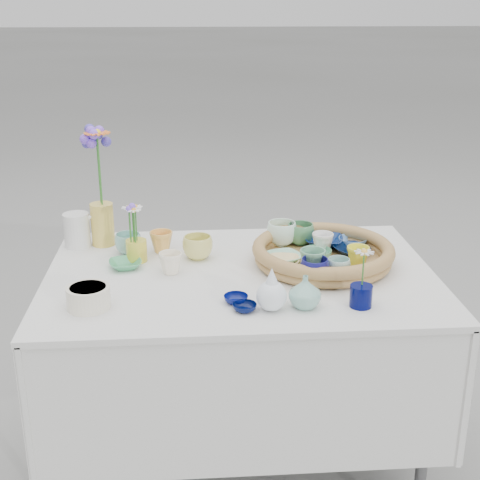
{
  "coord_description": "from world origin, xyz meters",
  "views": [
    {
      "loc": [
        -0.15,
        -2.0,
        1.61
      ],
      "look_at": [
        0.0,
        0.02,
        0.87
      ],
      "focal_mm": 50.0,
      "sensor_mm": 36.0,
      "label": 1
    }
  ],
  "objects": [
    {
      "name": "tray_ceramic_11",
      "position": [
        0.3,
        -0.09,
        0.81
      ],
      "size": [
        0.1,
        0.1,
        0.06
      ],
      "primitive_type": "imported",
      "rotation": [
        0.0,
        0.0,
        0.42
      ],
      "color": "#94BCB4",
      "rests_on": "wicker_tray"
    },
    {
      "name": "tray_ceramic_10",
      "position": [
        0.14,
        0.01,
        0.8
      ],
      "size": [
        0.12,
        0.12,
        0.03
      ],
      "primitive_type": "imported",
      "rotation": [
        0.0,
        0.0,
        -0.14
      ],
      "color": "#FCD28C",
      "rests_on": "wicker_tray"
    },
    {
      "name": "tray_ceramic_1",
      "position": [
        0.39,
        0.09,
        0.8
      ],
      "size": [
        0.15,
        0.15,
        0.03
      ],
      "primitive_type": "imported",
      "rotation": [
        0.0,
        0.0,
        0.43
      ],
      "color": "black",
      "rests_on": "wicker_tray"
    },
    {
      "name": "tray_ceramic_12",
      "position": [
        0.23,
        0.2,
        0.82
      ],
      "size": [
        0.13,
        0.13,
        0.08
      ],
      "primitive_type": "imported",
      "rotation": [
        0.0,
        0.0,
        -0.38
      ],
      "color": "#478555",
      "rests_on": "wicker_tray"
    },
    {
      "name": "tray_ceramic_2",
      "position": [
        0.38,
        -0.02,
        0.82
      ],
      "size": [
        0.1,
        0.1,
        0.07
      ],
      "primitive_type": "imported",
      "rotation": [
        0.0,
        0.0,
        0.37
      ],
      "color": "yellow",
      "rests_on": "wicker_tray"
    },
    {
      "name": "loose_ceramic_1",
      "position": [
        -0.14,
        0.13,
        0.81
      ],
      "size": [
        0.13,
        0.13,
        0.08
      ],
      "primitive_type": "imported",
      "rotation": [
        0.0,
        0.0,
        0.37
      ],
      "color": "#D7D16A",
      "rests_on": "display_table"
    },
    {
      "name": "loose_ceramic_4",
      "position": [
        -0.03,
        -0.23,
        0.78
      ],
      "size": [
        0.08,
        0.08,
        0.02
      ],
      "primitive_type": "imported",
      "rotation": [
        0.0,
        0.0,
        0.11
      ],
      "color": "#050E5A",
      "rests_on": "display_table"
    },
    {
      "name": "tray_ceramic_4",
      "position": [
        0.22,
        -0.06,
        0.82
      ],
      "size": [
        0.1,
        0.1,
        0.08
      ],
      "primitive_type": "imported",
      "rotation": [
        0.0,
        0.0,
        -0.26
      ],
      "color": "#67A980",
      "rests_on": "wicker_tray"
    },
    {
      "name": "fluted_bowl",
      "position": [
        -0.46,
        -0.23,
        0.8
      ],
      "size": [
        0.15,
        0.15,
        0.07
      ],
      "primitive_type": null,
      "rotation": [
        0.0,
        0.0,
        0.23
      ],
      "color": "silver",
      "rests_on": "display_table"
    },
    {
      "name": "tray_ceramic_6",
      "position": [
        0.16,
        0.2,
        0.82
      ],
      "size": [
        0.13,
        0.13,
        0.08
      ],
      "primitive_type": "imported",
      "rotation": [
        0.0,
        0.0,
        -0.26
      ],
      "color": "white",
      "rests_on": "wicker_tray"
    },
    {
      "name": "loose_ceramic_3",
      "position": [
        -0.23,
        0.01,
        0.8
      ],
      "size": [
        0.09,
        0.09,
        0.07
      ],
      "primitive_type": "imported",
      "rotation": [
        0.0,
        0.0,
        0.24
      ],
      "color": "white",
      "rests_on": "display_table"
    },
    {
      "name": "daisy_posy",
      "position": [
        -0.35,
        0.12,
        0.91
      ],
      "size": [
        0.1,
        0.1,
        0.15
      ],
      "primitive_type": null,
      "rotation": [
        0.0,
        0.0,
        0.26
      ],
      "color": "white",
      "rests_on": "daisy_cup"
    },
    {
      "name": "daisy_cup",
      "position": [
        -0.34,
        0.13,
        0.8
      ],
      "size": [
        0.07,
        0.07,
        0.08
      ],
      "primitive_type": "cylinder",
      "rotation": [
        0.0,
        0.0,
        0.07
      ],
      "color": "yellow",
      "rests_on": "display_table"
    },
    {
      "name": "display_table",
      "position": [
        0.0,
        0.0,
        0.0
      ],
      "size": [
        1.26,
        0.86,
        0.77
      ],
      "primitive_type": null,
      "color": "silver",
      "rests_on": "ground"
    },
    {
      "name": "tray_ceramic_8",
      "position": [
        0.41,
        0.17,
        0.8
      ],
      "size": [
        0.12,
        0.12,
        0.03
      ],
      "primitive_type": "imported",
      "rotation": [
        0.0,
        0.0,
        0.23
      ],
      "color": "#6A9AD0",
      "rests_on": "wicker_tray"
    },
    {
      "name": "bud_vase_seafoam",
      "position": [
        0.17,
        -0.27,
        0.81
      ],
      "size": [
        0.1,
        0.1,
        0.1
      ],
      "primitive_type": "imported",
      "rotation": [
        0.0,
        0.0,
        0.1
      ],
      "color": "#7DB4A5",
      "rests_on": "display_table"
    },
    {
      "name": "tray_ceramic_0",
      "position": [
        0.31,
        0.18,
        0.8
      ],
      "size": [
        0.16,
        0.16,
        0.03
      ],
      "primitive_type": "imported",
      "rotation": [
        0.0,
        0.0,
        -0.22
      ],
      "color": "navy",
      "rests_on": "wicker_tray"
    },
    {
      "name": "bud_vase_paleblue",
      "position": [
        0.07,
        -0.28,
        0.83
      ],
      "size": [
        0.1,
        0.1,
        0.13
      ],
      "primitive_type": null,
      "rotation": [
        0.0,
        0.0,
        -0.15
      ],
      "color": "white",
      "rests_on": "display_table"
    },
    {
      "name": "ground",
      "position": [
        0.0,
        0.0,
        0.0
      ],
      "size": [
        80.0,
        80.0,
        0.0
      ],
      "primitive_type": "plane",
      "color": "gray"
    },
    {
      "name": "loose_ceramic_2",
      "position": [
        -0.38,
        0.07,
        0.78
      ],
      "size": [
        0.13,
        0.13,
        0.03
      ],
      "primitive_type": "imported",
      "rotation": [
        0.0,
        0.0,
        0.2
      ],
      "color": "#45A26C",
      "rests_on": "display_table"
    },
    {
      "name": "gerbera",
      "position": [
        -0.47,
        0.29,
        1.05
      ],
      "size": [
        0.11,
        0.11,
        0.27
      ],
      "primitive_type": null,
      "rotation": [
        0.0,
        0.0,
        0.03
      ],
      "color": "orange",
      "rests_on": "tall_vase_yellow"
    },
    {
      "name": "tray_ceramic_5",
      "position": [
        0.14,
        0.03,
        0.8
      ],
      "size": [
        0.15,
        0.15,
        0.03
      ],
      "primitive_type": "imported",
      "rotation": [
        0.0,
        0.0,
        0.36
      ],
      "color": "#A0E9C4",
      "rests_on": "wicker_tray"
    },
    {
      "name": "loose_ceramic_6",
      "position": [
        -0.01,
        -0.29,
        0.78
      ],
      "size": [
        0.08,
        0.08,
        0.02
      ],
      "primitive_type": "imported",
      "rotation": [
        0.0,
        0.0,
        -0.14
      ],
      "color": "#030B37",
      "rests_on": "display_table"
    },
    {
      "name": "loose_ceramic_0",
      "position": [
        -0.26,
        0.21,
        0.8
      ],
      "size": [
        0.09,
        0.09,
        0.08
      ],
      "primitive_type": "imported",
      "rotation": [
        0.0,
        0.0,
        0.09
      ],
      "color": "#EBAA4D",
      "rests_on": "display_table"
    },
    {
      "name": "bud_vase_cobalt",
      "position": [
        0.33,
        -0.28,
        0.8
      ],
      "size": [
        0.08,
        0.08,
        0.07
      ],
      "primitive_type": "cylinder",
      "rotation": [
        0.0,
        0.0,
        -0.17
      ],
      "color": "#00053F",
      "rests_on": "display_table"
    },
    {
      "name": "tray_ceramic_3",
      "position": [
        0.26,
        0.06,
        0.8
      ],
      "size": [
        0.11,
        0.11,
        0.03
      ],
      "primitive_type": "imported",
      "rotation": [
        0.0,
        0.0,
        -0.09
      ],
      "color": "#559D76",
      "rests_on": "wicker_tray"
    },
    {
      "name": "tray_ceramic_7",
      "position": [
        0.29,
        0.12,
        0.82
      ],
      "size": [
        0.08,
        0.08,
        0.07
      ],
      "primitive_type": "imported",
      "rotation": [
        0.0,
        0.0,
        -0.16
      ],
      "color": "white",
      "rests_on": "wicker_tray"
    },
    {
      "name": "white_pitcher",
      "position": [
        -0.57,
        0.28,
        0.83
      ],
      "size": [
        0.16,
        0.14,
        0.12
      ],
      "primitive_type": null,
      "rotation": [
        0.0,
        0.0,
        -0.42
      ],
      "color": "silver",
      "rests_on": "display_table"
    },
    {
      "name": "tall_vase_yellow",
      "position": [
        -0.47,
        0.3,
        0.84
      ],
      "size": [
        0.11,
        0.11,
        0.15
      ],
      "primitive_type": "cylinder",
      "rotation": [
        0.0,
        0.0,
        0.35
      ],
      "color": "#DFBF4E",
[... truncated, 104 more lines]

